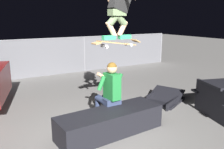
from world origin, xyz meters
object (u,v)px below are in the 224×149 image
(ledge_box_main, at_px, (110,122))
(skater_airborne, at_px, (120,6))
(skateboard, at_px, (117,43))
(kicker_ramp, at_px, (163,99))
(person_sitting_on_ledge, at_px, (109,90))

(ledge_box_main, distance_m, skater_airborne, 2.17)
(ledge_box_main, relative_size, skateboard, 1.95)
(skater_airborne, height_order, kicker_ramp, skater_airborne)
(ledge_box_main, xyz_separation_m, skateboard, (0.39, 0.41, 1.40))
(skateboard, bearing_deg, person_sitting_on_ledge, -171.91)
(person_sitting_on_ledge, xyz_separation_m, skateboard, (0.19, 0.03, 0.92))
(person_sitting_on_ledge, bearing_deg, skateboard, 8.09)
(skateboard, relative_size, skater_airborne, 0.92)
(person_sitting_on_ledge, xyz_separation_m, kicker_ramp, (1.83, 0.41, -0.64))
(ledge_box_main, distance_m, kicker_ramp, 2.19)
(skateboard, xyz_separation_m, skater_airborne, (0.06, 0.00, 0.69))
(kicker_ramp, bearing_deg, skater_airborne, -166.49)
(ledge_box_main, bearing_deg, kicker_ramp, 21.39)
(ledge_box_main, height_order, skateboard, skateboard)
(skateboard, bearing_deg, kicker_ramp, 13.12)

